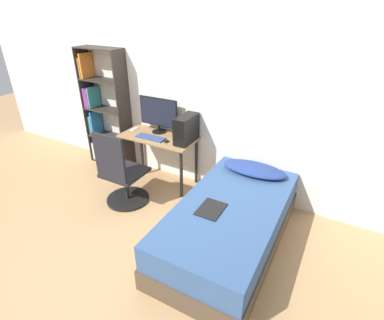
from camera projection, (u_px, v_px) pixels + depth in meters
The scene contains 13 objects.
ground_plane at pixel (134, 233), 3.50m from camera, with size 14.00×14.00×0.00m, color tan.
wall_back at pixel (192, 98), 4.02m from camera, with size 8.00×0.05×2.50m.
desk at pixel (159, 144), 4.26m from camera, with size 1.09×0.53×0.72m.
bookshelf at pixel (101, 111), 4.72m from camera, with size 0.74×0.29×1.83m.
office_chair at pixel (122, 178), 3.86m from camera, with size 0.57×0.57×1.04m.
bed at pixel (229, 224), 3.26m from camera, with size 1.03×2.00×0.52m.
pillow at pixel (254, 169), 3.68m from camera, with size 0.79×0.36×0.11m.
magazine at pixel (211, 209), 3.05m from camera, with size 0.24×0.32×0.01m.
monitor at pixel (158, 114), 4.22m from camera, with size 0.62×0.21×0.50m.
keyboard at pixel (151, 138), 4.14m from camera, with size 0.43×0.15×0.02m.
pc_tower at pixel (186, 129), 3.96m from camera, with size 0.18×0.41×0.36m.
mouse at pixel (167, 141), 4.03m from camera, with size 0.06×0.09×0.02m.
phone at pixel (134, 129), 4.44m from camera, with size 0.07×0.14×0.01m.
Camera 1 is at (1.89, -2.03, 2.40)m, focal length 28.00 mm.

